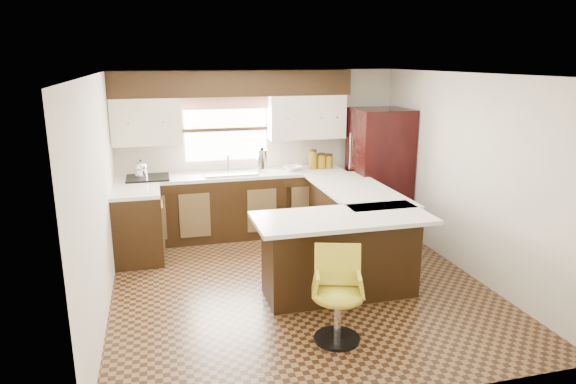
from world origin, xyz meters
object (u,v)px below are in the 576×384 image
object	(u,v)px
peninsula_long	(352,226)
refrigerator	(379,171)
peninsula_return	(340,256)
bar_chair	(338,297)

from	to	relation	value
peninsula_long	refrigerator	distance (m)	1.32
peninsula_return	refrigerator	world-z (taller)	refrigerator
refrigerator	peninsula_long	bearing A→B (deg)	-129.52
peninsula_long	refrigerator	bearing A→B (deg)	50.48
refrigerator	peninsula_return	bearing A→B (deg)	-124.20
peninsula_long	bar_chair	distance (m)	2.08
peninsula_long	peninsula_return	distance (m)	1.11
peninsula_long	bar_chair	size ratio (longest dim) A/B	2.20
peninsula_long	peninsula_return	xyz separation A→B (m)	(-0.53, -0.97, 0.00)
peninsula_long	bar_chair	bearing A→B (deg)	-115.09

